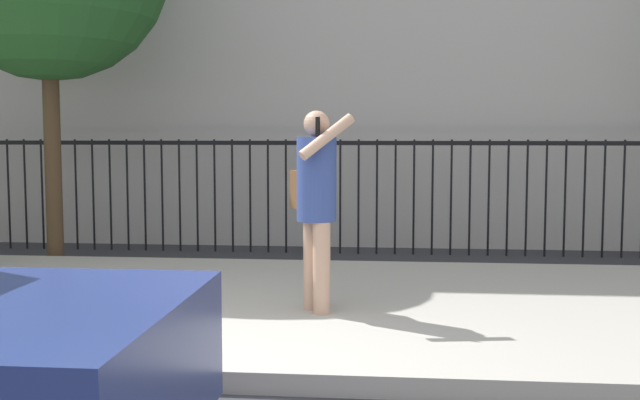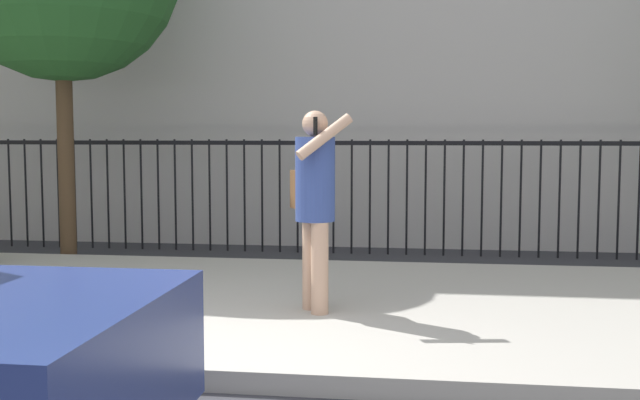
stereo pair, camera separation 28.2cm
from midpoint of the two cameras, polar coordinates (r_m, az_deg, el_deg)
ground_plane at (r=5.27m, az=-12.03°, el=-13.84°), size 60.00×60.00×0.00m
sidewalk at (r=7.29m, az=-6.77°, el=-7.83°), size 28.00×4.40×0.15m
iron_fence at (r=10.77m, az=-2.62°, el=1.44°), size 12.03×0.04×1.60m
pedestrian_on_phone at (r=6.58m, az=-1.58°, el=0.35°), size 0.61×0.72×1.73m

